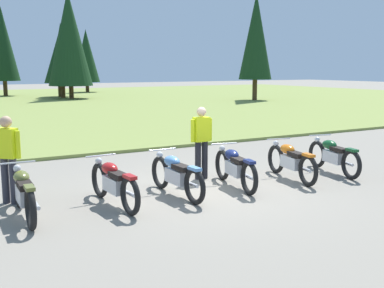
{
  "coord_description": "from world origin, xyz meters",
  "views": [
    {
      "loc": [
        -5.1,
        -8.24,
        2.55
      ],
      "look_at": [
        0.0,
        0.6,
        0.9
      ],
      "focal_mm": 44.21,
      "sensor_mm": 36.0,
      "label": 1
    }
  ],
  "objects": [
    {
      "name": "ground_plane",
      "position": [
        0.0,
        0.0,
        0.0
      ],
      "size": [
        140.0,
        140.0,
        0.0
      ],
      "primitive_type": "plane",
      "color": "gray"
    },
    {
      "name": "grass_moorland",
      "position": [
        0.0,
        26.94,
        0.05
      ],
      "size": [
        80.0,
        44.0,
        0.1
      ],
      "primitive_type": "cube",
      "color": "olive",
      "rests_on": "ground"
    },
    {
      "name": "motorcycle_olive",
      "position": [
        -3.68,
        -0.02,
        0.44
      ],
      "size": [
        0.62,
        2.1,
        0.88
      ],
      "color": "black",
      "rests_on": "ground"
    },
    {
      "name": "motorcycle_red",
      "position": [
        -2.09,
        -0.11,
        0.44
      ],
      "size": [
        0.62,
        2.1,
        0.88
      ],
      "color": "black",
      "rests_on": "ground"
    },
    {
      "name": "motorcycle_sky_blue",
      "position": [
        -0.76,
        -0.09,
        0.44
      ],
      "size": [
        0.62,
        2.1,
        0.88
      ],
      "color": "black",
      "rests_on": "ground"
    },
    {
      "name": "motorcycle_navy",
      "position": [
        0.68,
        -0.07,
        0.44
      ],
      "size": [
        0.67,
        2.08,
        0.88
      ],
      "color": "black",
      "rests_on": "ground"
    },
    {
      "name": "motorcycle_orange",
      "position": [
        2.21,
        -0.14,
        0.44
      ],
      "size": [
        0.66,
        2.08,
        0.88
      ],
      "color": "black",
      "rests_on": "ground"
    },
    {
      "name": "motorcycle_british_green",
      "position": [
        3.54,
        -0.16,
        0.44
      ],
      "size": [
        0.69,
        2.08,
        0.88
      ],
      "color": "black",
      "rests_on": "ground"
    },
    {
      "name": "rider_near_row_end",
      "position": [
        -3.75,
        1.01,
        0.95
      ],
      "size": [
        0.42,
        0.41,
        1.67
      ],
      "color": "#2D2D38",
      "rests_on": "ground"
    },
    {
      "name": "rider_checking_bike",
      "position": [
        0.44,
        0.94,
        0.95
      ],
      "size": [
        0.55,
        0.22,
        1.67
      ],
      "color": "black",
      "rests_on": "ground"
    }
  ]
}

